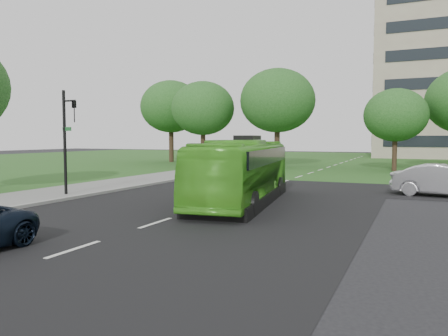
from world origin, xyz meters
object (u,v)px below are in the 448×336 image
at_px(tree_park_c, 396,115).
at_px(bus, 242,172).
at_px(tree_park_b, 277,101).
at_px(tree_park_f, 171,107).
at_px(tree_park_a, 203,108).
at_px(traffic_light, 67,135).
at_px(sedan, 444,181).

distance_m(tree_park_c, bus, 24.37).
bearing_deg(tree_park_b, tree_park_f, 167.21).
distance_m(tree_park_a, traffic_light, 26.41).
distance_m(tree_park_b, bus, 25.91).
relative_size(tree_park_f, bus, 0.96).
bearing_deg(tree_park_c, sedan, -79.29).
relative_size(tree_park_b, tree_park_c, 1.36).
distance_m(tree_park_a, tree_park_b, 8.25).
relative_size(tree_park_a, tree_park_b, 0.90).
bearing_deg(tree_park_c, tree_park_b, 174.29).
bearing_deg(tree_park_b, sedan, -51.46).
bearing_deg(sedan, tree_park_c, 18.99).
distance_m(tree_park_f, sedan, 36.93).
distance_m(bus, traffic_light, 9.18).
xyz_separation_m(sedan, traffic_light, (-17.49, -8.00, 2.34)).
distance_m(tree_park_c, tree_park_f, 26.46).
bearing_deg(sedan, tree_park_f, 61.74).
bearing_deg(tree_park_f, bus, -53.58).
relative_size(tree_park_c, sedan, 1.47).
bearing_deg(tree_park_b, tree_park_c, -5.71).
bearing_deg(traffic_light, tree_park_b, 79.79).
bearing_deg(bus, tree_park_a, 112.72).
xyz_separation_m(tree_park_c, bus, (-5.39, -23.50, -3.57)).
bearing_deg(bus, sedan, 27.97).
relative_size(tree_park_c, tree_park_f, 0.74).
height_order(bus, traffic_light, traffic_light).
relative_size(tree_park_a, sedan, 1.81).
height_order(tree_park_b, traffic_light, tree_park_b).
height_order(tree_park_f, bus, tree_park_f).
bearing_deg(sedan, tree_park_b, 46.82).
bearing_deg(tree_park_b, traffic_light, -96.18).
height_order(tree_park_c, tree_park_f, tree_park_f).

